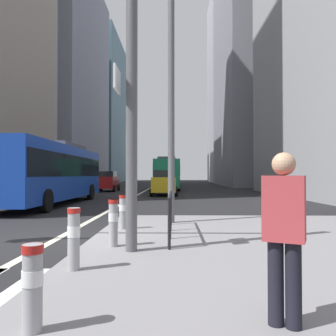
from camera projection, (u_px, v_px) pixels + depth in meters
The scene contains 21 objects.
ground_plane at pixel (139, 194), 28.12m from camera, with size 160.00×160.00×0.00m, color black.
median_island at pixel (300, 248), 7.03m from camera, with size 9.00×10.00×0.15m, color gray.
lane_centre_line at pixel (148, 189), 38.11m from camera, with size 0.20×80.00×0.01m, color beige.
office_tower_left_mid at pixel (55, 81), 53.91m from camera, with size 12.62×23.75×33.14m, color slate.
office_tower_left_far at pixel (94, 111), 79.93m from camera, with size 12.43×22.19×33.33m, color slate.
office_tower_right_mid at pixel (267, 29), 51.40m from camera, with size 13.93×19.94×47.52m, color gray.
office_tower_right_far at pixel (240, 88), 72.96m from camera, with size 12.19×17.29×40.81m, color #9E9EA3.
city_bus_blue_oncoming at pixel (51, 170), 18.16m from camera, with size 2.71×11.85×3.40m.
city_bus_red_receding at pixel (166, 173), 36.95m from camera, with size 2.91×11.76×3.40m.
city_bus_red_distant at pixel (172, 174), 58.88m from camera, with size 2.89×11.30×3.40m.
car_oncoming_mid at pixel (107, 181), 33.36m from camera, with size 2.14×4.62×1.94m.
car_receding_near at pixel (164, 183), 26.33m from camera, with size 2.07×4.49×1.94m.
car_receding_far at pixel (170, 179), 48.64m from camera, with size 2.12×4.04×1.94m.
traffic_signal_gantry at pixel (12, 42), 6.51m from camera, with size 6.82×0.65×6.00m.
street_lamp_post at pixel (171, 54), 10.35m from camera, with size 5.50×0.32×8.00m.
bollard_front at pixel (32, 283), 3.11m from camera, with size 0.20×0.20×0.80m.
bollard_left at pixel (74, 235), 5.13m from camera, with size 0.20×0.20×0.94m.
bollard_right at pixel (113, 220), 6.83m from camera, with size 0.20×0.20×0.94m.
bollard_back at pixel (123, 210), 9.03m from camera, with size 0.20×0.20×0.90m.
pedestrian_railing at pixel (170, 206), 8.20m from camera, with size 0.06×3.37×0.98m.
pedestrian_waiting at pixel (284, 230), 3.23m from camera, with size 0.45×0.38×1.65m.
Camera 1 is at (2.89, -8.11, 1.58)m, focal length 36.34 mm.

